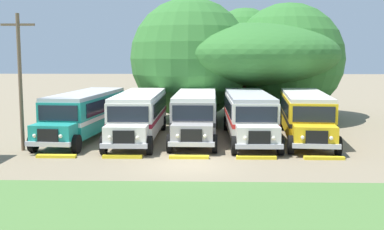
{
  "coord_description": "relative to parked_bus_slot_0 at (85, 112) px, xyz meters",
  "views": [
    {
      "loc": [
        0.87,
        -21.99,
        5.15
      ],
      "look_at": [
        0.0,
        6.29,
        1.6
      ],
      "focal_mm": 44.71,
      "sensor_mm": 36.0,
      "label": 1
    }
  ],
  "objects": [
    {
      "name": "curb_wheelstop_3",
      "position": [
        10.13,
        -6.1,
        -1.51
      ],
      "size": [
        2.0,
        0.36,
        0.15
      ],
      "primitive_type": "cube",
      "color": "yellow",
      "rests_on": "ground_plane"
    },
    {
      "name": "curb_wheelstop_1",
      "position": [
        3.4,
        -6.1,
        -1.51
      ],
      "size": [
        2.0,
        0.36,
        0.15
      ],
      "primitive_type": "cube",
      "color": "yellow",
      "rests_on": "ground_plane"
    },
    {
      "name": "curb_wheelstop_2",
      "position": [
        6.76,
        -6.1,
        -1.51
      ],
      "size": [
        2.0,
        0.36,
        0.15
      ],
      "primitive_type": "cube",
      "color": "yellow",
      "rests_on": "ground_plane"
    },
    {
      "name": "parked_bus_slot_1",
      "position": [
        3.47,
        -0.36,
        0.0
      ],
      "size": [
        2.7,
        10.84,
        2.82
      ],
      "rotation": [
        0.0,
        0.0,
        -1.57
      ],
      "color": "silver",
      "rests_on": "ground_plane"
    },
    {
      "name": "ground_plane",
      "position": [
        6.76,
        -7.6,
        -1.58
      ],
      "size": [
        220.0,
        220.0,
        0.0
      ],
      "primitive_type": "plane",
      "color": "#84755B"
    },
    {
      "name": "parked_bus_slot_4",
      "position": [
        13.72,
        -0.13,
        0.0
      ],
      "size": [
        3.61,
        10.98,
        2.82
      ],
      "rotation": [
        0.0,
        0.0,
        -1.67
      ],
      "color": "yellow",
      "rests_on": "ground_plane"
    },
    {
      "name": "parked_bus_slot_2",
      "position": [
        6.96,
        0.22,
        0.0
      ],
      "size": [
        2.84,
        10.86,
        2.82
      ],
      "rotation": [
        0.0,
        0.0,
        -1.59
      ],
      "color": "#9E9993",
      "rests_on": "ground_plane"
    },
    {
      "name": "parked_bus_slot_3",
      "position": [
        10.22,
        -0.27,
        0.0
      ],
      "size": [
        2.77,
        10.85,
        2.82
      ],
      "rotation": [
        0.0,
        0.0,
        -1.56
      ],
      "color": "silver",
      "rests_on": "ground_plane"
    },
    {
      "name": "broad_shade_tree",
      "position": [
        10.66,
        10.05,
        3.51
      ],
      "size": [
        17.53,
        14.87,
        9.61
      ],
      "color": "brown",
      "rests_on": "ground_plane"
    },
    {
      "name": "parked_bus_slot_0",
      "position": [
        0.0,
        0.0,
        0.0
      ],
      "size": [
        3.49,
        10.96,
        2.82
      ],
      "rotation": [
        0.0,
        0.0,
        -1.66
      ],
      "color": "teal",
      "rests_on": "ground_plane"
    },
    {
      "name": "utility_pole",
      "position": [
        -2.36,
        -4.29,
        2.34
      ],
      "size": [
        1.8,
        0.2,
        7.35
      ],
      "color": "brown",
      "rests_on": "ground_plane"
    },
    {
      "name": "curb_wheelstop_4",
      "position": [
        13.49,
        -6.1,
        -1.51
      ],
      "size": [
        2.0,
        0.36,
        0.15
      ],
      "primitive_type": "cube",
      "color": "yellow",
      "rests_on": "ground_plane"
    },
    {
      "name": "curb_wheelstop_0",
      "position": [
        0.03,
        -6.1,
        -1.51
      ],
      "size": [
        2.0,
        0.36,
        0.15
      ],
      "primitive_type": "cube",
      "color": "yellow",
      "rests_on": "ground_plane"
    }
  ]
}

